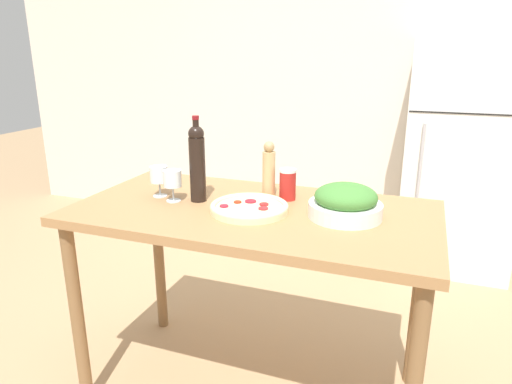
{
  "coord_description": "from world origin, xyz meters",
  "views": [
    {
      "loc": [
        0.63,
        -1.66,
        1.53
      ],
      "look_at": [
        0.0,
        0.04,
        0.97
      ],
      "focal_mm": 32.0,
      "sensor_mm": 36.0,
      "label": 1
    }
  ],
  "objects": [
    {
      "name": "wall_back",
      "position": [
        -0.0,
        2.13,
        1.3
      ],
      "size": [
        6.4,
        0.08,
        2.6
      ],
      "color": "silver",
      "rests_on": "ground_plane"
    },
    {
      "name": "refrigerator",
      "position": [
        0.9,
        1.78,
        0.8
      ],
      "size": [
        0.75,
        0.63,
        1.61
      ],
      "color": "white",
      "rests_on": "ground_plane"
    },
    {
      "name": "prep_counter",
      "position": [
        0.0,
        0.0,
        0.8
      ],
      "size": [
        1.49,
        0.77,
        0.91
      ],
      "color": "#A87A4C",
      "rests_on": "ground_plane"
    },
    {
      "name": "wine_bottle",
      "position": [
        -0.26,
        0.02,
        1.08
      ],
      "size": [
        0.07,
        0.07,
        0.37
      ],
      "color": "black",
      "rests_on": "prep_counter"
    },
    {
      "name": "wine_glass_near",
      "position": [
        -0.36,
        -0.03,
        1.0
      ],
      "size": [
        0.08,
        0.08,
        0.14
      ],
      "color": "silver",
      "rests_on": "prep_counter"
    },
    {
      "name": "wine_glass_far",
      "position": [
        -0.45,
        0.01,
        1.0
      ],
      "size": [
        0.08,
        0.08,
        0.14
      ],
      "color": "silver",
      "rests_on": "prep_counter"
    },
    {
      "name": "pepper_mill",
      "position": [
        0.01,
        0.17,
        1.03
      ],
      "size": [
        0.06,
        0.06,
        0.25
      ],
      "color": "tan",
      "rests_on": "prep_counter"
    },
    {
      "name": "salad_bowl",
      "position": [
        0.37,
        0.03,
        0.97
      ],
      "size": [
        0.29,
        0.29,
        0.13
      ],
      "color": "white",
      "rests_on": "prep_counter"
    },
    {
      "name": "homemade_pizza",
      "position": [
        0.0,
        -0.04,
        0.92
      ],
      "size": [
        0.32,
        0.32,
        0.03
      ],
      "color": "beige",
      "rests_on": "prep_counter"
    },
    {
      "name": "salt_canister",
      "position": [
        0.1,
        0.17,
        0.98
      ],
      "size": [
        0.07,
        0.07,
        0.14
      ],
      "color": "#B2231E",
      "rests_on": "prep_counter"
    }
  ]
}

